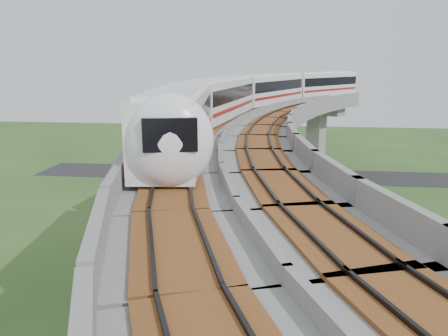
# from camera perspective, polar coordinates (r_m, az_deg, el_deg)

# --- Properties ---
(ground) EXTENTS (160.00, 160.00, 0.00)m
(ground) POSITION_cam_1_polar(r_m,az_deg,el_deg) (33.46, 0.37, -13.63)
(ground) COLOR #2B5020
(ground) RESTS_ON ground
(dirt_lot) EXTENTS (18.00, 26.00, 0.04)m
(dirt_lot) POSITION_cam_1_polar(r_m,az_deg,el_deg) (33.33, 25.57, -15.13)
(dirt_lot) COLOR gray
(dirt_lot) RESTS_ON ground
(asphalt_road) EXTENTS (60.00, 8.00, 0.03)m
(asphalt_road) POSITION_cam_1_polar(r_m,az_deg,el_deg) (61.60, 3.37, -0.84)
(asphalt_road) COLOR #232326
(asphalt_road) RESTS_ON ground
(viaduct) EXTENTS (19.58, 73.98, 11.40)m
(viaduct) POSITION_cam_1_polar(r_m,az_deg,el_deg) (30.25, 7.65, 1.54)
(viaduct) COLOR #99968E
(viaduct) RESTS_ON ground
(metro_train) EXTENTS (20.07, 59.20, 3.64)m
(metro_train) POSITION_cam_1_polar(r_m,az_deg,el_deg) (45.06, 5.55, 9.70)
(metro_train) COLOR white
(metro_train) RESTS_ON ground
(fence) EXTENTS (3.87, 38.73, 1.50)m
(fence) POSITION_cam_1_polar(r_m,az_deg,el_deg) (33.62, 17.57, -12.74)
(fence) COLOR #2D382D
(fence) RESTS_ON ground
(tree_0) EXTENTS (1.82, 1.82, 2.70)m
(tree_0) POSITION_cam_1_polar(r_m,az_deg,el_deg) (52.93, 15.10, -1.57)
(tree_0) COLOR #382314
(tree_0) RESTS_ON ground
(tree_1) EXTENTS (2.11, 2.11, 2.68)m
(tree_1) POSITION_cam_1_polar(r_m,az_deg,el_deg) (50.13, 13.40, -2.46)
(tree_1) COLOR #382314
(tree_1) RESTS_ON ground
(tree_2) EXTENTS (3.11, 3.11, 3.81)m
(tree_2) POSITION_cam_1_polar(r_m,az_deg,el_deg) (44.11, 13.23, -3.69)
(tree_2) COLOR #382314
(tree_2) RESTS_ON ground
(tree_3) EXTENTS (2.73, 2.73, 2.98)m
(tree_3) POSITION_cam_1_polar(r_m,az_deg,el_deg) (37.34, 11.15, -7.86)
(tree_3) COLOR #382314
(tree_3) RESTS_ON ground
(tree_4) EXTENTS (3.14, 3.14, 3.65)m
(tree_4) POSITION_cam_1_polar(r_m,az_deg,el_deg) (32.60, 12.48, -10.25)
(tree_4) COLOR #382314
(tree_4) RESTS_ON ground
(tree_5) EXTENTS (1.86, 1.86, 2.79)m
(tree_5) POSITION_cam_1_polar(r_m,az_deg,el_deg) (26.88, 13.67, -16.50)
(tree_5) COLOR #382314
(tree_5) RESTS_ON ground
(car_dark) EXTENTS (4.21, 1.75, 1.22)m
(car_dark) POSITION_cam_1_polar(r_m,az_deg,el_deg) (40.67, 22.95, -8.67)
(car_dark) COLOR black
(car_dark) RESTS_ON dirt_lot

